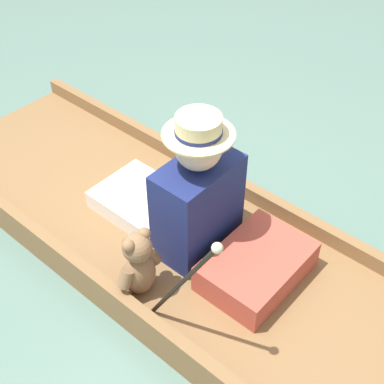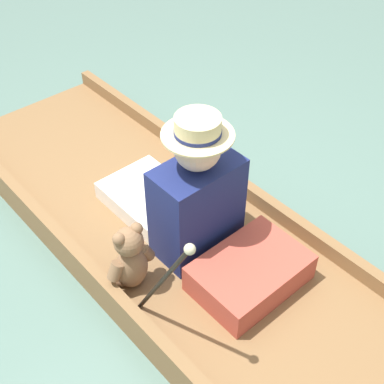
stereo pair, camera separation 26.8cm
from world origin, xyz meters
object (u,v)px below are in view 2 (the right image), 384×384
Objects in this scene: teddy_bear at (130,259)px; walking_cane at (166,276)px; seated_person at (185,195)px; wine_glass at (192,169)px.

teddy_bear is 0.52× the size of walking_cane.
teddy_bear is (-0.42, -0.08, -0.11)m from seated_person.
wine_glass is at bearing 43.39° from walking_cane.
seated_person is at bearing -135.53° from wine_glass.
walking_cane is at bearing -100.00° from teddy_bear.
walking_cane is (-0.48, -0.44, 0.15)m from seated_person.
teddy_bear is at bearing -151.29° from wine_glass.
teddy_bear is at bearing -159.66° from seated_person.
wine_glass is (0.34, 0.34, -0.22)m from seated_person.
teddy_bear reaches higher than wine_glass.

